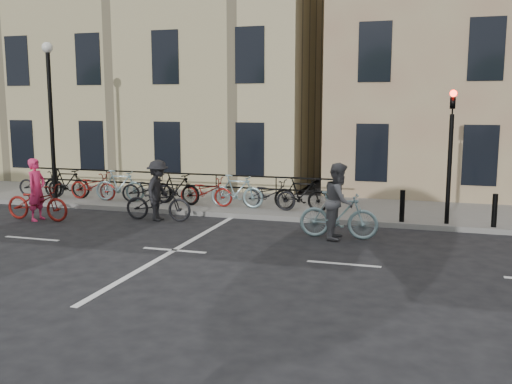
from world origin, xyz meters
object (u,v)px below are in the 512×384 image
(cyclist_grey, at_px, (339,208))
(traffic_light, at_px, (451,140))
(cyclist_dark, at_px, (158,197))
(cyclist_pink, at_px, (37,199))
(lamp_post, at_px, (50,102))

(cyclist_grey, bearing_deg, traffic_light, -54.55)
(traffic_light, height_order, cyclist_dark, traffic_light)
(cyclist_dark, bearing_deg, traffic_light, -85.14)
(traffic_light, xyz_separation_m, cyclist_dark, (-8.15, -1.27, -1.74))
(cyclist_grey, bearing_deg, cyclist_pink, 91.12)
(traffic_light, height_order, lamp_post, lamp_post)
(lamp_post, relative_size, cyclist_dark, 2.55)
(cyclist_pink, xyz_separation_m, cyclist_grey, (8.89, 0.32, 0.15))
(lamp_post, distance_m, cyclist_dark, 5.50)
(traffic_light, relative_size, cyclist_pink, 1.88)
(traffic_light, bearing_deg, cyclist_dark, -171.13)
(traffic_light, distance_m, cyclist_grey, 3.73)
(lamp_post, distance_m, cyclist_pink, 3.87)
(traffic_light, height_order, cyclist_pink, traffic_light)
(traffic_light, distance_m, cyclist_dark, 8.43)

